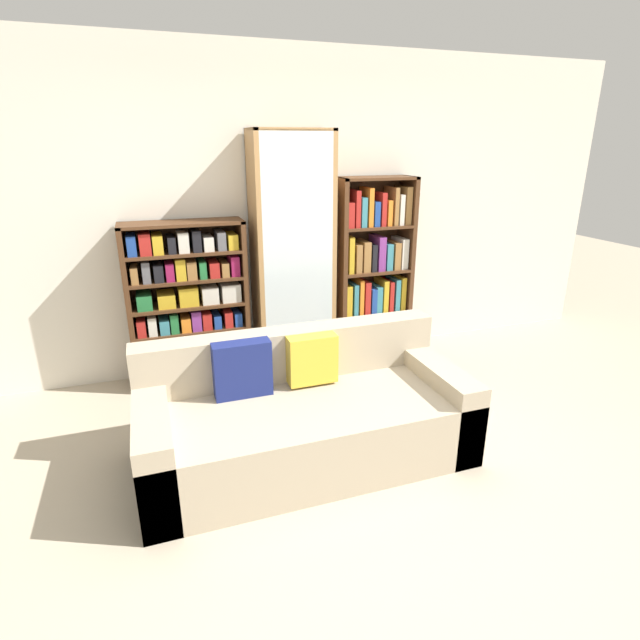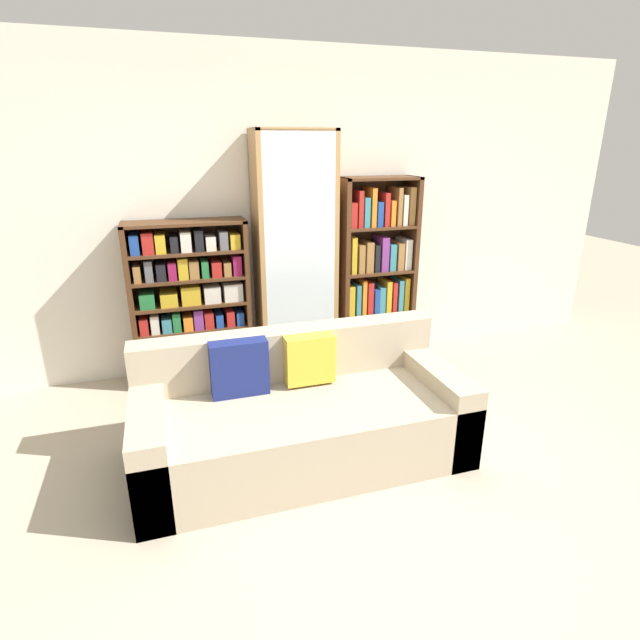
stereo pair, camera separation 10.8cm
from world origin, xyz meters
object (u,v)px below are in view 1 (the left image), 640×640
display_cabinet (292,257)px  bookshelf_right (372,273)px  couch (304,417)px  bookshelf_left (188,305)px  wine_bottle (370,365)px

display_cabinet → bookshelf_right: (0.77, 0.02, -0.21)m
couch → bookshelf_left: (-0.56, 1.39, 0.39)m
couch → wine_bottle: size_ratio=5.19×
display_cabinet → couch: bearing=-103.9°
display_cabinet → wine_bottle: bearing=-48.0°
bookshelf_left → bookshelf_right: bookshelf_right is taller
bookshelf_right → wine_bottle: (-0.26, -0.58, -0.64)m
bookshelf_right → wine_bottle: bookshelf_right is taller
couch → display_cabinet: display_cabinet is taller
display_cabinet → bookshelf_left: bearing=179.0°
wine_bottle → display_cabinet: bearing=132.0°
display_cabinet → bookshelf_right: bearing=1.1°
bookshelf_left → couch: bearing=-68.0°
bookshelf_left → display_cabinet: 0.96m
bookshelf_left → wine_bottle: (1.41, -0.58, -0.51)m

